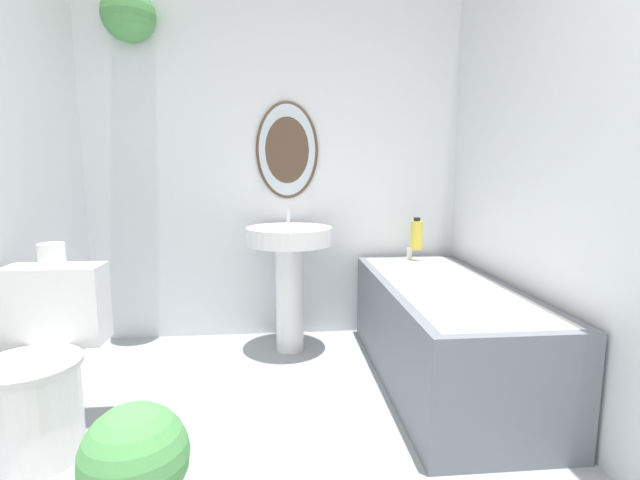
{
  "coord_description": "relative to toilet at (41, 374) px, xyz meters",
  "views": [
    {
      "loc": [
        -0.0,
        -0.55,
        1.17
      ],
      "look_at": [
        0.2,
        1.64,
        0.83
      ],
      "focal_mm": 26.0,
      "sensor_mm": 36.0,
      "label": 1
    }
  ],
  "objects": [
    {
      "name": "bathtub",
      "position": [
        1.89,
        0.43,
        -0.03
      ],
      "size": [
        0.67,
        1.58,
        0.63
      ],
      "color": "slate",
      "rests_on": "ground_plane"
    },
    {
      "name": "potted_plant",
      "position": [
        0.53,
        -0.53,
        -0.08
      ],
      "size": [
        0.34,
        0.34,
        0.44
      ],
      "color": "#9E6042",
      "rests_on": "ground_plane"
    },
    {
      "name": "wall_back",
      "position": [
        0.92,
        1.29,
        0.96
      ],
      "size": [
        2.63,
        0.33,
        2.4
      ],
      "color": "silver",
      "rests_on": "ground_plane"
    },
    {
      "name": "wall_right",
      "position": [
        2.28,
        -0.05,
        0.88
      ],
      "size": [
        0.06,
        2.76,
        2.4
      ],
      "color": "silver",
      "rests_on": "ground_plane"
    },
    {
      "name": "toilet",
      "position": [
        0.0,
        0.0,
        0.0
      ],
      "size": [
        0.42,
        0.56,
        0.74
      ],
      "color": "white",
      "rests_on": "ground_plane"
    },
    {
      "name": "toilet_paper_roll",
      "position": [
        0.0,
        0.19,
        0.47
      ],
      "size": [
        0.11,
        0.11,
        0.1
      ],
      "color": "white",
      "rests_on": "toilet"
    },
    {
      "name": "shampoo_bottle",
      "position": [
        1.92,
        1.07,
        0.41
      ],
      "size": [
        0.08,
        0.08,
        0.21
      ],
      "color": "gold",
      "rests_on": "bathtub"
    },
    {
      "name": "pedestal_sink",
      "position": [
        1.07,
        0.96,
        0.26
      ],
      "size": [
        0.54,
        0.54,
        0.9
      ],
      "color": "white",
      "rests_on": "ground_plane"
    }
  ]
}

